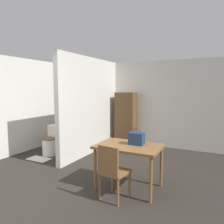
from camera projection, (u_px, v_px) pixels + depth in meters
ground_plane at (31, 210)px, 3.08m from camera, size 16.00×16.00×0.00m
wall_back at (136, 103)px, 6.69m from camera, size 5.76×0.12×2.50m
wall_left at (23, 106)px, 5.87m from camera, size 0.12×5.16×2.50m
partition_wall at (91, 106)px, 5.76m from camera, size 0.12×2.71×2.50m
dining_table at (129, 150)px, 3.70m from camera, size 1.08×0.75×0.76m
wooden_chair at (112, 170)px, 3.31m from camera, size 0.45×0.45×0.87m
toilet at (51, 142)px, 5.65m from camera, size 0.39×0.53×0.74m
handbag at (137, 138)px, 3.72m from camera, size 0.25×0.18×0.28m
wooden_cabinet at (126, 119)px, 6.62m from camera, size 0.59×0.38×1.59m
bath_mat at (39, 159)px, 5.29m from camera, size 0.56×0.33×0.01m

